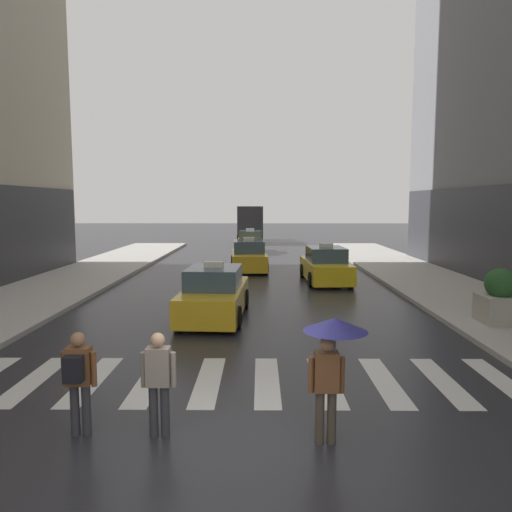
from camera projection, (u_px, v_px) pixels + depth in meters
The scene contains 11 objects.
ground_plane at pixel (228, 459), 6.76m from camera, with size 160.00×160.00×0.00m, color #26262B.
crosswalk_markings at pixel (238, 381), 9.74m from camera, with size 11.30×2.80×0.01m.
taxi_lead at pixel (214, 295), 15.09m from camera, with size 2.10×4.62×1.80m.
taxi_second at pixel (326, 266), 21.90m from camera, with size 2.08×4.61×1.80m.
taxi_third at pixel (249, 257), 25.76m from camera, with size 2.12×4.63×1.80m.
taxi_fourth at pixel (250, 243), 34.89m from camera, with size 2.02×4.58×1.80m.
box_truck at pixel (249, 223), 43.65m from camera, with size 2.50×7.61×3.35m.
pedestrian_with_umbrella at pixel (332, 346), 7.05m from camera, with size 0.96×0.96×1.94m.
pedestrian_with_backpack at pixel (78, 376), 7.33m from camera, with size 0.55×0.43×1.65m.
pedestrian_plain_coat at pixel (159, 378), 7.34m from camera, with size 0.55×0.24×1.65m.
planter_near_corner at pixel (500, 298), 13.84m from camera, with size 1.10×1.10×1.60m.
Camera 1 is at (0.45, -6.40, 3.62)m, focal length 33.37 mm.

